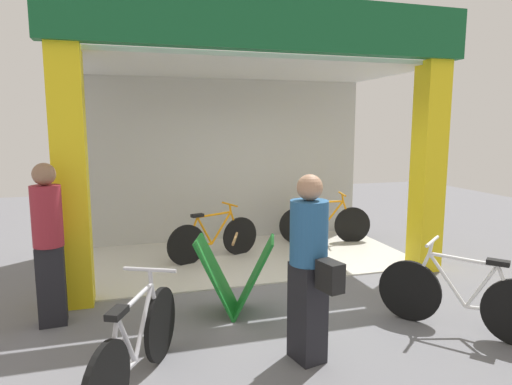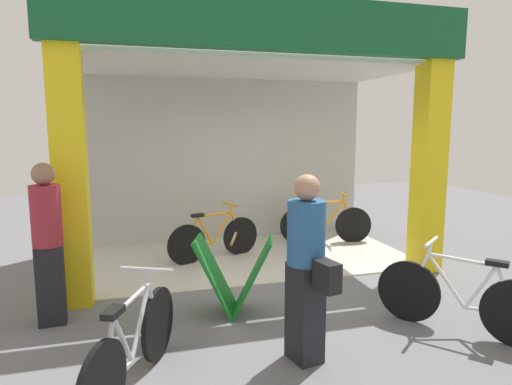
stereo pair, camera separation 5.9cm
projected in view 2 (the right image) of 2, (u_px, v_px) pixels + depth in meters
The scene contains 9 objects.
ground_plane at pixel (269, 284), 5.97m from camera, with size 18.26×18.26×0.00m, color slate.
shop_facade at pixel (243, 135), 6.99m from camera, with size 5.33×2.90×3.64m.
bicycle_inside_0 at pixel (214, 238), 7.02m from camera, with size 1.52×0.59×0.88m.
bicycle_inside_1 at pixel (325, 223), 8.02m from camera, with size 1.62×0.49×0.91m.
bicycle_parked_0 at pixel (134, 347), 3.52m from camera, with size 0.75×1.54×0.92m.
bicycle_parked_1 at pixel (460, 298), 4.52m from camera, with size 1.10×1.33×0.93m.
sandwich_board_sign at pixel (234, 276), 5.00m from camera, with size 0.98×0.75×0.89m.
pedestrian_0 at pixel (307, 267), 3.92m from camera, with size 0.40×0.62×1.69m.
pedestrian_1 at pixel (48, 242), 4.68m from camera, with size 0.33×0.33×1.73m.
Camera 2 is at (-1.71, -5.46, 2.10)m, focal length 31.39 mm.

